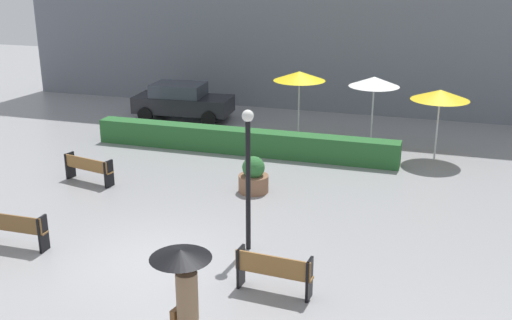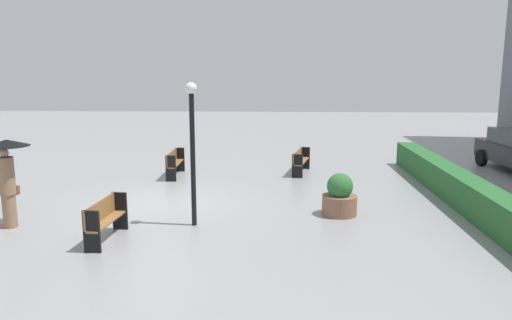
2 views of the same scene
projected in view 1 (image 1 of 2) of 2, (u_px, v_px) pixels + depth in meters
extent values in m
plane|color=gray|center=(151.00, 259.00, 14.42)|extent=(60.00, 60.00, 0.00)
cube|color=olive|center=(89.00, 169.00, 19.20)|extent=(1.78, 0.65, 0.04)
cube|color=olive|center=(85.00, 164.00, 19.00)|extent=(1.73, 0.42, 0.38)
cube|color=black|center=(70.00, 165.00, 19.58)|extent=(0.14, 0.38, 0.84)
cube|color=black|center=(109.00, 174.00, 18.81)|extent=(0.14, 0.38, 0.84)
cube|color=olive|center=(275.00, 273.00, 12.87)|extent=(1.67, 0.38, 0.04)
cube|color=olive|center=(272.00, 266.00, 12.66)|extent=(1.65, 0.16, 0.44)
cube|color=black|center=(241.00, 266.00, 13.12)|extent=(0.09, 0.36, 0.91)
cube|color=black|center=(309.00, 279.00, 12.59)|extent=(0.09, 0.36, 0.91)
cube|color=brown|center=(15.00, 229.00, 14.91)|extent=(1.78, 0.26, 0.04)
cube|color=brown|center=(9.00, 223.00, 14.71)|extent=(1.77, 0.06, 0.42)
cube|color=black|center=(43.00, 234.00, 14.67)|extent=(0.06, 0.35, 0.90)
cylinder|color=#8C6B4C|center=(187.00, 296.00, 10.41)|extent=(0.38, 0.38, 0.90)
sphere|color=tan|center=(186.00, 267.00, 10.23)|extent=(0.21, 0.21, 0.21)
cube|color=brown|center=(177.00, 314.00, 10.62)|extent=(0.15, 0.29, 0.22)
cylinder|color=black|center=(182.00, 278.00, 10.35)|extent=(0.02, 0.02, 0.90)
cone|color=black|center=(181.00, 254.00, 10.21)|extent=(1.06, 1.06, 0.16)
cylinder|color=brown|center=(254.00, 184.00, 18.46)|extent=(0.91, 0.91, 0.52)
sphere|color=#2D6B33|center=(253.00, 168.00, 18.30)|extent=(0.68, 0.68, 0.68)
cylinder|color=black|center=(248.00, 187.00, 14.41)|extent=(0.12, 0.12, 3.22)
sphere|color=white|center=(248.00, 116.00, 13.87)|extent=(0.28, 0.28, 0.28)
cylinder|color=silver|center=(299.00, 108.00, 23.43)|extent=(0.06, 0.06, 2.50)
cone|color=yellow|center=(299.00, 76.00, 23.03)|extent=(1.97, 1.97, 0.35)
cylinder|color=silver|center=(372.00, 115.00, 22.41)|extent=(0.06, 0.06, 2.50)
cone|color=white|center=(374.00, 82.00, 22.02)|extent=(1.84, 1.84, 0.35)
cylinder|color=silver|center=(437.00, 128.00, 21.13)|extent=(0.06, 0.06, 2.31)
cone|color=yellow|center=(440.00, 95.00, 20.77)|extent=(1.98, 1.98, 0.35)
cube|color=#28602D|center=(242.00, 141.00, 22.05)|extent=(11.21, 0.70, 0.88)
cube|color=black|center=(183.00, 104.00, 26.62)|extent=(4.31, 2.02, 0.70)
cube|color=#333842|center=(179.00, 90.00, 26.47)|extent=(2.30, 1.75, 0.55)
cylinder|color=black|center=(221.00, 109.00, 27.22)|extent=(0.65, 0.26, 0.64)
cylinder|color=black|center=(209.00, 119.00, 25.61)|extent=(0.65, 0.26, 0.64)
cylinder|color=black|center=(161.00, 106.00, 27.86)|extent=(0.65, 0.26, 0.64)
cylinder|color=black|center=(145.00, 115.00, 26.24)|extent=(0.65, 0.26, 0.64)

